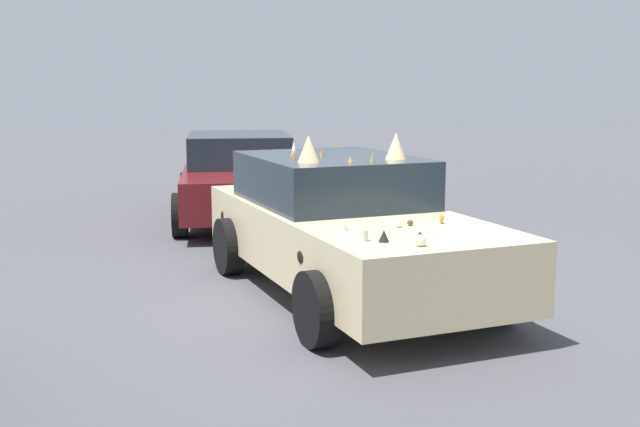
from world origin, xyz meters
name	(u,v)px	position (x,y,z in m)	size (l,w,h in m)	color
ground_plane	(347,295)	(0.00, 0.00, 0.00)	(60.00, 60.00, 0.00)	#47474C
art_car_decorated	(344,226)	(0.10, 0.02, 0.74)	(4.76, 2.62, 1.73)	beige
parked_sedan_far_left	(240,176)	(4.95, 0.58, 0.72)	(4.41, 2.33, 1.40)	#5B1419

